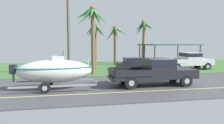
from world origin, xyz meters
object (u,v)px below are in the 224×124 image
object	(u,v)px
parked_pickup_background	(190,60)
parked_sedan_near	(138,64)
utility_pole	(68,24)
carport_awning	(168,45)
palm_tree_mid	(144,33)
pickup_truck_towing	(158,70)
palm_tree_near_right	(115,36)
boat_on_trailer	(55,71)
palm_tree_far_left	(95,35)
palm_tree_near_left	(92,23)

from	to	relation	value
parked_pickup_background	parked_sedan_near	size ratio (longest dim) A/B	1.23
parked_pickup_background	utility_pole	size ratio (longest dim) A/B	0.63
carport_awning	palm_tree_mid	xyz separation A→B (m)	(-2.91, 1.09, 1.59)
pickup_truck_towing	utility_pole	bearing A→B (deg)	138.76
carport_awning	parked_pickup_background	bearing A→B (deg)	-85.54
utility_pole	pickup_truck_towing	bearing A→B (deg)	-41.24
carport_awning	utility_pole	size ratio (longest dim) A/B	0.72
palm_tree_near_right	utility_pole	distance (m)	9.45
boat_on_trailer	parked_pickup_background	bearing A→B (deg)	27.98
boat_on_trailer	palm_tree_near_right	xyz separation A→B (m)	(6.54, 12.74, 2.57)
pickup_truck_towing	boat_on_trailer	distance (m)	6.81
parked_pickup_background	palm_tree_mid	distance (m)	7.32
carport_awning	utility_pole	world-z (taller)	utility_pole
palm_tree_near_right	palm_tree_far_left	size ratio (longest dim) A/B	0.98
palm_tree_near_left	palm_tree_near_right	xyz separation A→B (m)	(3.68, 7.25, -0.93)
pickup_truck_towing	parked_sedan_near	size ratio (longest dim) A/B	1.32
parked_sedan_near	palm_tree_far_left	world-z (taller)	palm_tree_far_left
palm_tree_mid	boat_on_trailer	bearing A→B (deg)	-128.66
parked_pickup_background	palm_tree_far_left	size ratio (longest dim) A/B	1.07
palm_tree_far_left	palm_tree_near_left	bearing A→B (deg)	-100.75
pickup_truck_towing	palm_tree_mid	bearing A→B (deg)	74.57
pickup_truck_towing	palm_tree_mid	size ratio (longest dim) A/B	1.01
pickup_truck_towing	palm_tree_near_left	bearing A→B (deg)	125.72
parked_sedan_near	carport_awning	distance (m)	7.35
boat_on_trailer	carport_awning	bearing A→B (deg)	41.84
palm_tree_far_left	utility_pole	bearing A→B (deg)	-122.32
parked_sedan_near	palm_tree_near_left	bearing A→B (deg)	-158.86
palm_tree_near_left	utility_pole	bearing A→B (deg)	-173.31
boat_on_trailer	carport_awning	size ratio (longest dim) A/B	0.95
parked_pickup_background	carport_awning	size ratio (longest dim) A/B	0.88
parked_sedan_near	palm_tree_near_left	world-z (taller)	palm_tree_near_left
parked_sedan_near	palm_tree_far_left	bearing A→B (deg)	150.57
palm_tree_near_left	carport_awning	bearing A→B (deg)	31.62
parked_sedan_near	palm_tree_near_left	xyz separation A→B (m)	(-4.96, -1.92, 3.99)
parked_sedan_near	boat_on_trailer	bearing A→B (deg)	-136.60
palm_tree_near_right	parked_pickup_background	bearing A→B (deg)	-37.53
parked_pickup_background	palm_tree_near_right	distance (m)	9.38
parked_pickup_background	palm_tree_near_right	bearing A→B (deg)	142.47
palm_tree_near_right	utility_pole	bearing A→B (deg)	-127.34
parked_pickup_background	palm_tree_near_left	bearing A→B (deg)	-170.66
palm_tree_near_left	palm_tree_far_left	bearing A→B (deg)	79.25
pickup_truck_towing	carport_awning	bearing A→B (deg)	61.40
parked_sedan_near	palm_tree_mid	world-z (taller)	palm_tree_mid
boat_on_trailer	palm_tree_near_left	world-z (taller)	palm_tree_near_left
pickup_truck_towing	palm_tree_near_left	size ratio (longest dim) A/B	0.97
boat_on_trailer	palm_tree_mid	world-z (taller)	palm_tree_mid
boat_on_trailer	palm_tree_near_right	world-z (taller)	palm_tree_near_right
boat_on_trailer	palm_tree_far_left	xyz separation A→B (m)	(3.68, 9.75, 2.58)
parked_pickup_background	boat_on_trailer	bearing A→B (deg)	-152.02
boat_on_trailer	palm_tree_near_right	size ratio (longest dim) A/B	1.19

